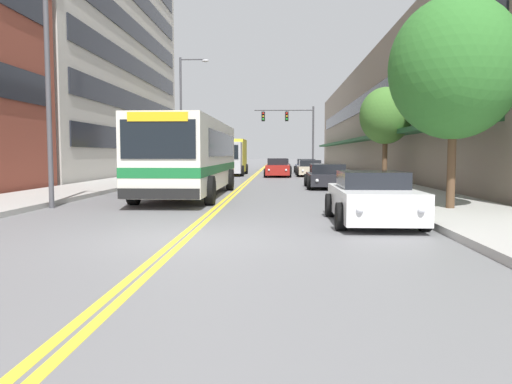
{
  "coord_description": "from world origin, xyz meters",
  "views": [
    {
      "loc": [
        1.99,
        -10.04,
        1.74
      ],
      "look_at": [
        0.5,
        21.4,
        -0.69
      ],
      "focal_mm": 35.0,
      "sensor_mm": 36.0,
      "label": 1
    }
  ],
  "objects": [
    {
      "name": "ground_plane",
      "position": [
        0.0,
        37.0,
        0.0
      ],
      "size": [
        240.0,
        240.0,
        0.0
      ],
      "primitive_type": "plane",
      "color": "slate"
    },
    {
      "name": "sidewalk_left",
      "position": [
        -7.22,
        37.0,
        0.08
      ],
      "size": [
        3.44,
        106.0,
        0.17
      ],
      "color": "#9E9B96",
      "rests_on": "ground_plane"
    },
    {
      "name": "sidewalk_right",
      "position": [
        7.22,
        37.0,
        0.08
      ],
      "size": [
        3.44,
        106.0,
        0.17
      ],
      "color": "#9E9B96",
      "rests_on": "ground_plane"
    },
    {
      "name": "centre_line",
      "position": [
        0.0,
        37.0,
        0.0
      ],
      "size": [
        0.34,
        106.0,
        0.01
      ],
      "color": "yellow",
      "rests_on": "ground_plane"
    },
    {
      "name": "office_tower_left",
      "position": [
        -15.17,
        29.01,
        12.61
      ],
      "size": [
        12.08,
        28.04,
        25.22
      ],
      "color": "#BCB7AD",
      "rests_on": "ground_plane"
    },
    {
      "name": "storefront_row_right",
      "position": [
        13.17,
        37.0,
        4.92
      ],
      "size": [
        9.1,
        68.0,
        9.84
      ],
      "color": "gray",
      "rests_on": "ground_plane"
    },
    {
      "name": "city_bus",
      "position": [
        -1.66,
        10.47,
        1.72
      ],
      "size": [
        2.9,
        11.2,
        3.03
      ],
      "color": "silver",
      "rests_on": "ground_plane"
    },
    {
      "name": "car_slate_blue_parked_left_near",
      "position": [
        -4.3,
        20.07,
        0.64
      ],
      "size": [
        2.04,
        4.76,
        1.37
      ],
      "color": "#475675",
      "rests_on": "ground_plane"
    },
    {
      "name": "car_beige_parked_left_mid",
      "position": [
        -4.4,
        29.65,
        0.62
      ],
      "size": [
        2.14,
        4.7,
        1.35
      ],
      "color": "#BCAD89",
      "rests_on": "ground_plane"
    },
    {
      "name": "car_white_parked_right_foreground",
      "position": [
        4.31,
        2.51,
        0.61
      ],
      "size": [
        2.09,
        4.18,
        1.29
      ],
      "color": "white",
      "rests_on": "ground_plane"
    },
    {
      "name": "car_charcoal_parked_right_mid",
      "position": [
        4.4,
        15.35,
        0.57
      ],
      "size": [
        2.2,
        4.38,
        1.21
      ],
      "color": "#232328",
      "rests_on": "ground_plane"
    },
    {
      "name": "car_champagne_parked_right_far",
      "position": [
        4.34,
        28.95,
        0.58
      ],
      "size": [
        2.15,
        4.78,
        1.25
      ],
      "color": "beige",
      "rests_on": "ground_plane"
    },
    {
      "name": "car_navy_parked_right_end",
      "position": [
        4.37,
        35.08,
        0.57
      ],
      "size": [
        2.11,
        4.23,
        1.25
      ],
      "color": "#19234C",
      "rests_on": "ground_plane"
    },
    {
      "name": "car_red_moving_lead",
      "position": [
        1.84,
        27.69,
        0.64
      ],
      "size": [
        2.01,
        4.56,
        1.39
      ],
      "color": "maroon",
      "rests_on": "ground_plane"
    },
    {
      "name": "car_black_moving_second",
      "position": [
        1.92,
        33.96,
        0.6
      ],
      "size": [
        2.19,
        4.62,
        1.27
      ],
      "color": "black",
      "rests_on": "ground_plane"
    },
    {
      "name": "box_truck",
      "position": [
        -2.02,
        30.24,
        1.51
      ],
      "size": [
        2.57,
        6.68,
        2.9
      ],
      "color": "#B7B7BC",
      "rests_on": "ground_plane"
    },
    {
      "name": "traffic_signal_mast",
      "position": [
        3.24,
        38.42,
        4.46
      ],
      "size": [
        5.75,
        0.38,
        6.26
      ],
      "color": "#47474C",
      "rests_on": "ground_plane"
    },
    {
      "name": "street_lamp_left_near",
      "position": [
        -4.98,
        5.5,
        4.44
      ],
      "size": [
        2.25,
        0.28,
        7.42
      ],
      "color": "#47474C",
      "rests_on": "ground_plane"
    },
    {
      "name": "street_lamp_left_far",
      "position": [
        -5.03,
        26.73,
        5.13
      ],
      "size": [
        2.2,
        0.28,
        8.75
      ],
      "color": "#47474C",
      "rests_on": "ground_plane"
    },
    {
      "name": "street_tree_right_near",
      "position": [
        6.93,
        4.56,
        4.15
      ],
      "size": [
        3.67,
        3.67,
        6.01
      ],
      "color": "brown",
      "rests_on": "sidewalk_right"
    },
    {
      "name": "street_tree_right_mid",
      "position": [
        7.71,
        17.47,
        3.77
      ],
      "size": [
        2.79,
        2.79,
        5.16
      ],
      "color": "brown",
      "rests_on": "sidewalk_right"
    },
    {
      "name": "fire_hydrant",
      "position": [
        5.95,
        11.61,
        0.59
      ],
      "size": [
        0.32,
        0.24,
        0.85
      ],
      "color": "red",
      "rests_on": "sidewalk_right"
    }
  ]
}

